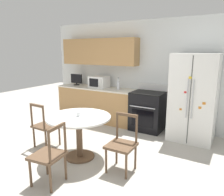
{
  "coord_description": "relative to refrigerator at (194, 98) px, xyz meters",
  "views": [
    {
      "loc": [
        2.23,
        -2.5,
        1.89
      ],
      "look_at": [
        0.07,
        1.15,
        0.95
      ],
      "focal_mm": 35.0,
      "sensor_mm": 36.0,
      "label": 1
    }
  ],
  "objects": [
    {
      "name": "ground_plane",
      "position": [
        -1.43,
        -2.2,
        -0.91
      ],
      "size": [
        14.0,
        14.0,
        0.0
      ],
      "primitive_type": "plane",
      "color": "#B2ADA3"
    },
    {
      "name": "back_wall",
      "position": [
        -1.73,
        0.39,
        0.54
      ],
      "size": [
        5.2,
        0.44,
        2.6
      ],
      "color": "silver",
      "rests_on": "ground_plane"
    },
    {
      "name": "kitchen_counter",
      "position": [
        -2.52,
        0.09,
        -0.46
      ],
      "size": [
        2.23,
        0.64,
        0.9
      ],
      "color": "#AD7F4C",
      "rests_on": "ground_plane"
    },
    {
      "name": "refrigerator",
      "position": [
        0.0,
        0.0,
        0.0
      ],
      "size": [
        0.89,
        0.78,
        1.82
      ],
      "color": "white",
      "rests_on": "ground_plane"
    },
    {
      "name": "oven_range",
      "position": [
        -1.03,
        0.06,
        -0.44
      ],
      "size": [
        0.74,
        0.68,
        1.08
      ],
      "color": "black",
      "rests_on": "ground_plane"
    },
    {
      "name": "microwave",
      "position": [
        -2.44,
        0.09,
        0.14
      ],
      "size": [
        0.48,
        0.38,
        0.3
      ],
      "color": "white",
      "rests_on": "kitchen_counter"
    },
    {
      "name": "countertop_tv",
      "position": [
        -3.24,
        0.12,
        0.16
      ],
      "size": [
        0.37,
        0.16,
        0.31
      ],
      "color": "black",
      "rests_on": "kitchen_counter"
    },
    {
      "name": "counter_bottle",
      "position": [
        -1.85,
        0.09,
        0.1
      ],
      "size": [
        0.08,
        0.08,
        0.3
      ],
      "color": "silver",
      "rests_on": "kitchen_counter"
    },
    {
      "name": "dining_table",
      "position": [
        -1.54,
        -1.89,
        -0.31
      ],
      "size": [
        1.12,
        1.12,
        0.77
      ],
      "color": "white",
      "rests_on": "ground_plane"
    },
    {
      "name": "dining_chair_near",
      "position": [
        -1.39,
        -2.73,
        -0.48
      ],
      "size": [
        0.47,
        0.47,
        0.9
      ],
      "rotation": [
        0.0,
        0.0,
        1.7
      ],
      "color": "brown",
      "rests_on": "ground_plane"
    },
    {
      "name": "dining_chair_left",
      "position": [
        -2.39,
        -1.89,
        -0.48
      ],
      "size": [
        0.43,
        0.43,
        0.9
      ],
      "rotation": [
        0.0,
        0.0,
        6.25
      ],
      "color": "brown",
      "rests_on": "ground_plane"
    },
    {
      "name": "dining_chair_right",
      "position": [
        -0.68,
        -1.88,
        -0.48
      ],
      "size": [
        0.43,
        0.43,
        0.9
      ],
      "rotation": [
        0.0,
        0.0,
        3.17
      ],
      "color": "brown",
      "rests_on": "ground_plane"
    },
    {
      "name": "candle_glass",
      "position": [
        -1.54,
        -1.89,
        -0.11
      ],
      "size": [
        0.08,
        0.08,
        0.08
      ],
      "color": "silver",
      "rests_on": "dining_table"
    }
  ]
}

